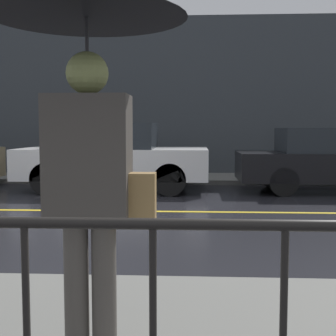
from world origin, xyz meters
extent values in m
plane|color=black|center=(0.00, 0.00, 0.00)|extent=(80.00, 80.00, 0.00)
cube|color=slate|center=(0.00, 5.02, 0.06)|extent=(28.00, 2.12, 0.12)
cube|color=gold|center=(0.00, 0.00, 0.00)|extent=(25.20, 0.12, 0.01)
cube|color=#383D42|center=(0.00, 6.23, 2.40)|extent=(28.00, 0.30, 4.80)
cylinder|color=#4C4742|center=(1.67, -5.53, 0.54)|extent=(0.14, 0.14, 0.84)
cylinder|color=#4C4742|center=(1.82, -5.53, 0.54)|extent=(0.14, 0.14, 0.84)
cube|color=#47423D|center=(1.75, -5.53, 1.30)|extent=(0.46, 0.27, 0.67)
sphere|color=#929B57|center=(1.75, -5.53, 1.74)|extent=(0.23, 0.23, 0.23)
cylinder|color=#262628|center=(1.75, -5.53, 1.67)|extent=(0.02, 0.02, 0.75)
cube|color=#9E7A47|center=(2.00, -5.53, 1.05)|extent=(0.24, 0.12, 0.30)
cube|color=silver|center=(0.46, 2.77, 0.65)|extent=(4.36, 1.91, 0.69)
cube|color=#1E2328|center=(0.29, 2.77, 1.29)|extent=(2.27, 1.76, 0.58)
cylinder|color=black|center=(1.82, 3.62, 0.35)|extent=(0.71, 0.22, 0.71)
cylinder|color=black|center=(1.82, 1.93, 0.35)|extent=(0.71, 0.22, 0.71)
cylinder|color=black|center=(-0.89, 3.62, 0.35)|extent=(0.71, 0.22, 0.71)
cylinder|color=black|center=(-0.89, 1.93, 0.35)|extent=(0.71, 0.22, 0.71)
cube|color=#1E2328|center=(5.55, 2.77, 1.19)|extent=(2.48, 1.59, 0.56)
cylinder|color=black|center=(4.26, 3.53, 0.31)|extent=(0.63, 0.22, 0.63)
cylinder|color=black|center=(4.26, 2.02, 0.31)|extent=(0.63, 0.22, 0.63)
camera|label=1|loc=(2.32, -8.07, 1.44)|focal=50.00mm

